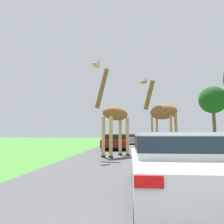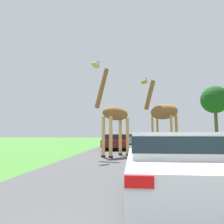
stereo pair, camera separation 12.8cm
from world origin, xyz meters
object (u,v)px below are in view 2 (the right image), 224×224
Objects in this scene: giraffe_near_road at (114,115)px; car_lead_maroon at (171,161)px; giraffe_companion at (162,112)px; tree_left_edge at (215,100)px; car_queue_right at (133,139)px; car_queue_left at (116,141)px.

giraffe_near_road reaches higher than car_lead_maroon.
tree_left_edge is at bearing 7.43° from giraffe_companion.
giraffe_near_road is 7.50m from car_lead_maroon.
tree_left_edge is (11.95, 27.50, 5.84)m from car_lead_maroon.
giraffe_near_road is at bearing 104.28° from car_lead_maroon.
car_queue_left is (-1.43, -9.48, -0.02)m from car_queue_right.
car_queue_left is (-3.29, 3.77, -2.01)m from giraffe_companion.
giraffe_companion is at bearing -111.93° from giraffe_near_road.
car_queue_right is at bearing -157.15° from tree_left_edge.
car_queue_left is at bearing 78.72° from giraffe_companion.
giraffe_near_road is 1.15× the size of car_queue_right.
car_queue_right is at bearing 45.61° from giraffe_companion.
car_queue_right reaches higher than car_queue_left.
giraffe_companion is at bearing 82.68° from car_lead_maroon.
giraffe_companion reaches higher than car_queue_left.
car_queue_right is 14.94m from tree_left_edge.
car_lead_maroon is (-1.14, -8.91, -2.00)m from giraffe_companion.
giraffe_companion is 1.29× the size of car_lead_maroon.
giraffe_companion reaches higher than car_queue_right.
giraffe_near_road is 3.48m from giraffe_companion.
giraffe_near_road is 0.99× the size of giraffe_companion.
giraffe_companion is 13.53m from car_queue_right.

